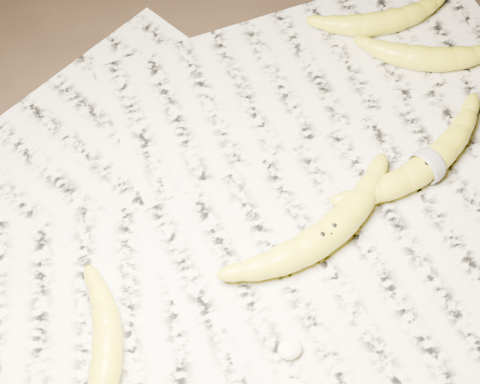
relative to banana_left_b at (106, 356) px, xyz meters
name	(u,v)px	position (x,y,z in m)	size (l,w,h in m)	color
ground	(244,252)	(0.18, 0.06, -0.02)	(3.00, 3.00, 0.00)	black
newspaper_patch	(271,240)	(0.22, 0.06, -0.02)	(0.90, 0.70, 0.01)	beige
banana_left_b	(106,356)	(0.00, 0.00, 0.00)	(0.17, 0.05, 0.03)	gold
banana_center	(326,234)	(0.27, 0.03, 0.00)	(0.22, 0.06, 0.04)	gold
banana_taped	(428,164)	(0.43, 0.07, 0.00)	(0.22, 0.06, 0.04)	gold
banana_upper_a	(383,21)	(0.49, 0.29, 0.00)	(0.17, 0.05, 0.03)	gold
banana_upper_b	(430,57)	(0.52, 0.21, 0.00)	(0.17, 0.05, 0.03)	gold
measuring_tape	(428,164)	(0.43, 0.07, 0.00)	(0.05, 0.05, 0.00)	white
flesh_chunk_c	(290,348)	(0.18, -0.07, -0.01)	(0.03, 0.02, 0.02)	beige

